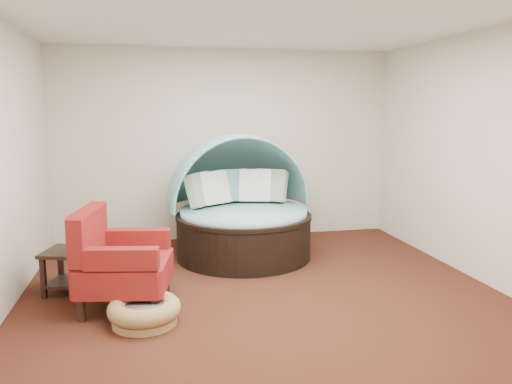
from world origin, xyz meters
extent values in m
plane|color=#451E13|center=(0.00, 0.00, 0.00)|extent=(5.00, 5.00, 0.00)
plane|color=beige|center=(0.00, 2.50, 1.40)|extent=(5.00, 0.00, 5.00)
plane|color=beige|center=(0.00, -2.50, 1.40)|extent=(5.00, 0.00, 5.00)
plane|color=beige|center=(2.50, 0.00, 1.40)|extent=(0.00, 5.00, 5.00)
plane|color=white|center=(0.00, 0.00, 2.80)|extent=(5.00, 5.00, 0.00)
cylinder|color=black|center=(0.05, 1.40, 0.27)|extent=(1.99, 1.99, 0.53)
cylinder|color=black|center=(0.05, 1.40, 0.55)|extent=(2.01, 2.01, 0.05)
cylinder|color=#99D4D3|center=(0.05, 1.40, 0.59)|extent=(1.88, 1.88, 0.12)
cube|color=#3F6B55|center=(-0.50, 1.63, 0.88)|extent=(0.47, 0.51, 0.47)
cube|color=white|center=(-0.30, 1.72, 0.88)|extent=(0.51, 0.45, 0.47)
cube|color=#63A0AD|center=(-0.02, 1.88, 0.88)|extent=(0.48, 0.32, 0.47)
cube|color=white|center=(0.29, 1.81, 0.88)|extent=(0.49, 0.35, 0.47)
cube|color=#3F6B55|center=(0.50, 1.78, 0.88)|extent=(0.51, 0.47, 0.47)
cylinder|color=olive|center=(-1.22, -0.47, 0.03)|extent=(0.66, 0.66, 0.07)
torus|color=olive|center=(-1.22, -0.47, 0.15)|extent=(0.75, 0.75, 0.17)
cylinder|color=#605C60|center=(-1.22, -0.47, 0.12)|extent=(0.44, 0.44, 0.10)
cylinder|color=black|center=(-1.79, -0.28, 0.10)|extent=(0.09, 0.09, 0.20)
cylinder|color=black|center=(-1.67, 0.38, 0.10)|extent=(0.09, 0.09, 0.20)
cylinder|color=black|center=(-1.13, -0.40, 0.10)|extent=(0.09, 0.09, 0.20)
cylinder|color=black|center=(-1.01, 0.26, 0.10)|extent=(0.09, 0.09, 0.20)
cube|color=maroon|center=(-1.40, -0.01, 0.35)|extent=(0.98, 0.98, 0.29)
cube|color=maroon|center=(-1.73, 0.05, 0.74)|extent=(0.31, 0.86, 0.49)
cube|color=maroon|center=(-1.41, -0.37, 0.60)|extent=(0.69, 0.25, 0.20)
cube|color=maroon|center=(-1.28, 0.34, 0.60)|extent=(0.69, 0.25, 0.20)
cube|color=black|center=(-2.00, 0.52, 0.44)|extent=(0.60, 0.60, 0.04)
cube|color=black|center=(-2.00, 0.52, 0.12)|extent=(0.53, 0.53, 0.03)
cube|color=black|center=(-2.24, 0.39, 0.21)|extent=(0.06, 0.06, 0.42)
cube|color=black|center=(-2.13, 0.76, 0.21)|extent=(0.06, 0.06, 0.42)
cube|color=black|center=(-1.87, 0.28, 0.21)|extent=(0.06, 0.06, 0.42)
cube|color=black|center=(-1.76, 0.65, 0.21)|extent=(0.06, 0.06, 0.42)
camera|label=1|loc=(-1.12, -4.87, 1.93)|focal=35.00mm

